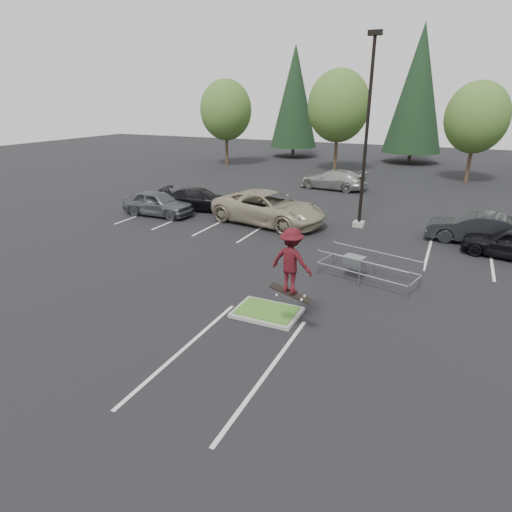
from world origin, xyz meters
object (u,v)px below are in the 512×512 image
at_px(light_pole, 366,145).
at_px(decid_a, 226,112).
at_px(car_far_silver, 333,179).
at_px(conif_b, 418,89).
at_px(car_l_grey, 158,203).
at_px(decid_c, 476,120).
at_px(car_l_tan, 268,208).
at_px(conif_a, 295,97).
at_px(car_l_black, 198,199).
at_px(decid_b, 338,108).
at_px(car_r_charc, 477,228).
at_px(skateboarder, 292,261).
at_px(cart_corral, 358,262).

relative_size(light_pole, decid_a, 1.14).
bearing_deg(car_far_silver, decid_a, -112.74).
height_order(conif_b, car_l_grey, conif_b).
xyz_separation_m(decid_c, car_l_tan, (-10.49, -19.44, -4.31)).
xyz_separation_m(conif_a, car_l_tan, (9.50, -29.61, -6.15)).
distance_m(conif_b, car_l_black, 31.49).
distance_m(conif_b, car_l_grey, 34.12).
bearing_deg(conif_b, car_l_grey, -110.15).
height_order(conif_a, conif_b, conif_b).
height_order(decid_b, car_r_charc, decid_b).
xyz_separation_m(skateboarder, car_l_tan, (-5.70, 11.39, -1.54)).
height_order(light_pole, car_l_tan, light_pole).
distance_m(car_l_tan, car_l_black, 5.61).
bearing_deg(light_pole, skateboarder, -86.92).
bearing_deg(decid_a, conif_a, 68.09).
distance_m(light_pole, decid_b, 19.70).
relative_size(conif_a, cart_corral, 3.14).
bearing_deg(skateboarder, decid_a, -49.42).
bearing_deg(decid_b, car_r_charc, -56.69).
relative_size(decid_a, car_r_charc, 1.88).
height_order(light_pole, car_far_silver, light_pole).
height_order(decid_a, decid_c, decid_a).
bearing_deg(decid_c, conif_a, 153.04).
distance_m(conif_b, cart_corral, 36.86).
height_order(car_l_black, car_far_silver, car_far_silver).
xyz_separation_m(car_l_grey, car_r_charc, (18.00, 2.34, 0.00)).
xyz_separation_m(decid_a, decid_c, (24.00, -0.20, -0.33)).
distance_m(cart_corral, car_l_black, 14.00).
height_order(conif_a, car_l_black, conif_a).
relative_size(decid_a, car_l_tan, 1.31).
bearing_deg(decid_b, decid_a, -177.61).
xyz_separation_m(light_pole, car_l_black, (-10.50, -0.50, -3.84)).
height_order(decid_c, car_far_silver, decid_c).
relative_size(skateboarder, car_l_grey, 0.49).
relative_size(car_l_grey, car_far_silver, 0.85).
relative_size(skateboarder, car_l_tan, 0.33).
xyz_separation_m(light_pole, decid_c, (5.49, 17.83, 0.69)).
distance_m(light_pole, car_far_silver, 11.52).
xyz_separation_m(cart_corral, skateboarder, (-0.87, -5.40, 1.78)).
xyz_separation_m(light_pole, car_l_grey, (-12.00, -2.84, -3.78)).
height_order(car_r_charc, car_far_silver, car_r_charc).
relative_size(decid_b, skateboarder, 4.28).
xyz_separation_m(decid_c, conif_b, (-5.99, 10.67, 2.59)).
xyz_separation_m(skateboarder, car_r_charc, (5.30, 12.50, -1.70)).
height_order(decid_c, car_l_tan, decid_c).
distance_m(decid_c, car_l_tan, 22.51).
bearing_deg(skateboarder, car_l_black, -39.31).
height_order(light_pole, conif_b, conif_b).
height_order(decid_b, conif_b, conif_b).
bearing_deg(car_l_grey, skateboarder, -129.42).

